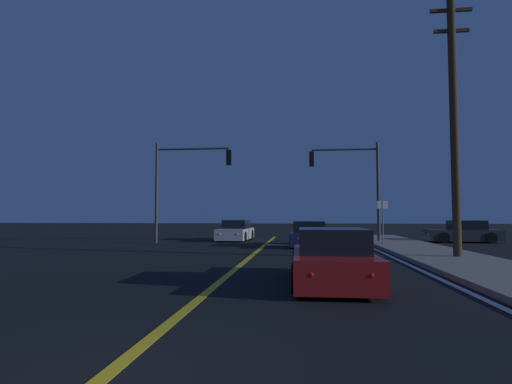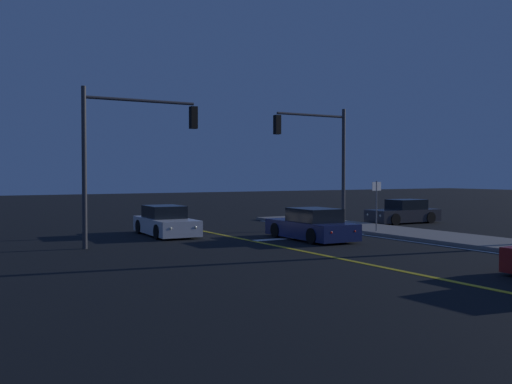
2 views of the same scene
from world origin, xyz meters
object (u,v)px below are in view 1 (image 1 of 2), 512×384
at_px(car_distant_tail_red, 332,260).
at_px(traffic_signal_far_left, 183,175).
at_px(utility_pole_right, 454,121).
at_px(car_following_oncoming_navy, 309,235).
at_px(car_side_waiting_charcoal, 463,233).
at_px(street_sign_corner, 383,215).
at_px(traffic_signal_near_right, 353,176).
at_px(car_mid_block_white, 236,232).

distance_m(car_distant_tail_red, traffic_signal_far_left, 16.12).
distance_m(traffic_signal_far_left, utility_pole_right, 15.03).
relative_size(car_following_oncoming_navy, traffic_signal_far_left, 0.76).
bearing_deg(car_side_waiting_charcoal, street_sign_corner, 126.67).
bearing_deg(car_distant_tail_red, traffic_signal_near_right, 80.42).
bearing_deg(utility_pole_right, car_mid_block_white, 132.29).
relative_size(car_distant_tail_red, utility_pole_right, 0.46).
distance_m(car_distant_tail_red, utility_pole_right, 8.89).
distance_m(car_following_oncoming_navy, car_distant_tail_red, 12.00).
relative_size(car_distant_tail_red, street_sign_corner, 1.86).
height_order(car_following_oncoming_navy, car_mid_block_white, same).
bearing_deg(traffic_signal_far_left, car_side_waiting_charcoal, 8.52).
distance_m(car_following_oncoming_navy, traffic_signal_far_left, 8.37).
bearing_deg(car_following_oncoming_navy, car_distant_tail_red, -87.41).
bearing_deg(car_following_oncoming_navy, street_sign_corner, 5.88).
distance_m(traffic_signal_near_right, street_sign_corner, 3.86).
xyz_separation_m(car_side_waiting_charcoal, utility_pole_right, (-4.12, -10.48, 4.61)).
height_order(car_following_oncoming_navy, car_distant_tail_red, same).
relative_size(car_mid_block_white, street_sign_corner, 1.84).
height_order(car_distant_tail_red, car_side_waiting_charcoal, same).
height_order(traffic_signal_near_right, street_sign_corner, traffic_signal_near_right).
xyz_separation_m(car_distant_tail_red, street_sign_corner, (3.58, 12.32, 1.07)).
bearing_deg(car_side_waiting_charcoal, car_distant_tail_red, 152.04).
bearing_deg(traffic_signal_far_left, car_following_oncoming_navy, -13.07).
bearing_deg(car_side_waiting_charcoal, utility_pole_right, 159.84).
bearing_deg(street_sign_corner, traffic_signal_near_right, 112.41).
xyz_separation_m(car_mid_block_white, street_sign_corner, (8.60, -4.43, 1.07)).
bearing_deg(street_sign_corner, traffic_signal_far_left, 172.94).
bearing_deg(traffic_signal_near_right, utility_pole_right, 105.27).
relative_size(car_side_waiting_charcoal, traffic_signal_near_right, 0.71).
bearing_deg(car_distant_tail_red, traffic_signal_far_left, 118.91).
xyz_separation_m(car_following_oncoming_navy, street_sign_corner, (3.88, 0.32, 1.07)).
xyz_separation_m(traffic_signal_near_right, utility_pole_right, (2.55, -9.36, 1.15)).
height_order(traffic_signal_far_left, utility_pole_right, utility_pole_right).
relative_size(car_following_oncoming_navy, traffic_signal_near_right, 0.76).
height_order(utility_pole_right, street_sign_corner, utility_pole_right).
height_order(car_mid_block_white, car_distant_tail_red, same).
distance_m(car_mid_block_white, traffic_signal_far_left, 5.34).
bearing_deg(street_sign_corner, car_distant_tail_red, -106.19).
bearing_deg(traffic_signal_far_left, utility_pole_right, -32.08).
relative_size(car_following_oncoming_navy, car_side_waiting_charcoal, 1.07).
bearing_deg(car_following_oncoming_navy, traffic_signal_far_left, 168.06).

